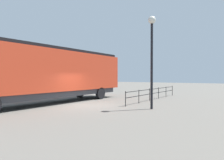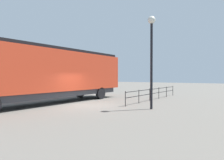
# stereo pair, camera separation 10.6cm
# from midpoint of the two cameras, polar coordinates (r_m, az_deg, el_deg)

# --- Properties ---
(ground_plane) EXTENTS (120.00, 120.00, 0.00)m
(ground_plane) POSITION_cam_midpoint_polar(r_m,az_deg,el_deg) (15.17, -7.20, -7.10)
(ground_plane) COLOR #666059
(locomotive) EXTENTS (2.98, 15.34, 4.39)m
(locomotive) POSITION_cam_midpoint_polar(r_m,az_deg,el_deg) (16.98, -16.29, 2.00)
(locomotive) COLOR red
(locomotive) RESTS_ON ground_plane
(lamp_post) EXTENTS (0.50, 0.50, 6.06)m
(lamp_post) POSITION_cam_midpoint_polar(r_m,az_deg,el_deg) (13.59, 10.95, 9.76)
(lamp_post) COLOR black
(lamp_post) RESTS_ON ground_plane
(platform_fence) EXTENTS (0.05, 10.36, 1.09)m
(platform_fence) POSITION_cam_midpoint_polar(r_m,az_deg,el_deg) (19.02, 11.70, -3.33)
(platform_fence) COLOR black
(platform_fence) RESTS_ON ground_plane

